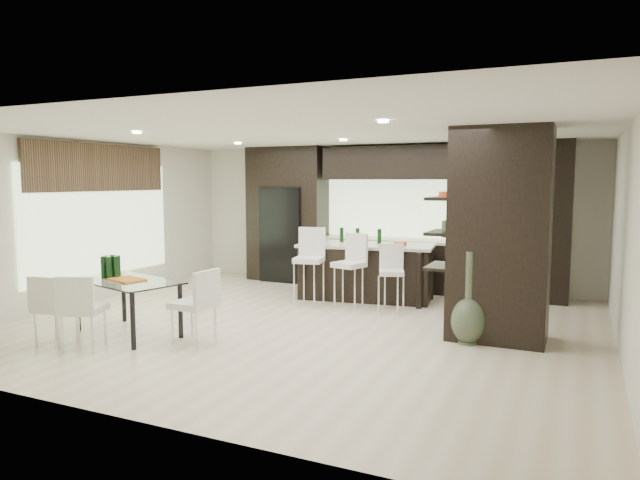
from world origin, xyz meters
The scene contains 22 objects.
ground centered at (0.00, 0.00, 0.00)m, with size 8.00×8.00×0.00m, color beige.
back_wall centered at (0.00, 3.50, 1.35)m, with size 8.00×0.02×2.70m, color silver.
left_wall centered at (-4.00, 0.00, 1.35)m, with size 0.02×7.00×2.70m, color silver.
right_wall centered at (4.00, 0.00, 1.35)m, with size 0.02×7.00×2.70m, color silver.
ceiling centered at (0.00, 0.00, 2.70)m, with size 8.00×7.00×0.02m, color white.
window_left centered at (-3.96, 0.20, 1.35)m, with size 0.04×3.20×1.90m, color #B2D199.
window_back centered at (0.60, 3.46, 1.55)m, with size 3.40×0.04×1.20m, color #B2D199.
stone_accent centered at (-3.93, 0.20, 2.25)m, with size 0.08×3.00×0.80m, color brown.
ceiling_spots centered at (0.00, 0.25, 2.68)m, with size 4.00×3.00×0.02m, color white.
back_cabinetry centered at (0.50, 3.17, 1.35)m, with size 6.80×0.68×2.70m, color black.
refrigerator centered at (-1.90, 3.12, 0.95)m, with size 0.90×0.68×1.90m, color black.
partition_column centered at (2.60, 0.40, 1.35)m, with size 1.20×0.80×2.70m, color black.
kitchen_island centered at (0.20, 2.08, 0.47)m, with size 2.28×0.98×0.95m, color black.
stool_left centered at (-0.50, 1.27, 0.51)m, with size 0.45×0.45×1.02m, color silver.
stool_mid centered at (0.20, 1.28, 0.48)m, with size 0.43×0.43×0.96m, color silver.
stool_right centered at (0.90, 1.30, 0.42)m, with size 0.38×0.38×0.85m, color silver.
bench centered at (0.68, 2.25, 0.23)m, with size 1.19×0.46×0.46m, color black.
floor_vase centered at (2.30, 0.02, 0.58)m, with size 0.43×0.43×1.16m, color #3F4B36, non-canonical shape.
dining_table centered at (-1.88, -1.41, 0.36)m, with size 1.51×0.85×0.73m, color white.
chair_near centered at (-1.88, -2.14, 0.42)m, with size 0.46×0.46×0.85m, color silver.
chair_far centered at (-2.35, -2.13, 0.41)m, with size 0.44×0.44×0.81m, color silver.
chair_end centered at (-0.81, -1.41, 0.44)m, with size 0.47×0.47×0.87m, color silver.
Camera 1 is at (3.52, -7.08, 2.04)m, focal length 32.00 mm.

